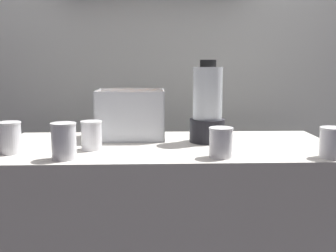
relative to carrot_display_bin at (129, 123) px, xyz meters
The scene contains 9 objects.
counter 0.57m from the carrot_display_bin, 43.32° to the right, with size 1.40×0.64×0.90m, color beige.
back_wall_unit 0.70m from the carrot_display_bin, 74.47° to the left, with size 2.60×0.24×2.50m.
carrot_display_bin is the anchor object (origin of this frame).
blender_pitcher 0.37m from the carrot_display_bin, 16.58° to the right, with size 0.15×0.15×0.35m.
juice_cup_pomegranate_far_left 0.53m from the carrot_display_bin, 145.77° to the right, with size 0.09×0.09×0.12m.
juice_cup_beet_left 0.45m from the carrot_display_bin, 117.77° to the right, with size 0.09×0.09×0.13m.
juice_cup_beet_middle 0.28m from the carrot_display_bin, 119.13° to the right, with size 0.08×0.08×0.11m.
juice_cup_pomegranate_right 0.53m from the carrot_display_bin, 48.00° to the right, with size 0.09×0.09×0.11m.
juice_cup_pomegranate_far_right 0.86m from the carrot_display_bin, 28.58° to the right, with size 0.09×0.09×0.11m.
Camera 1 is at (-0.06, -1.65, 1.24)m, focal length 42.89 mm.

